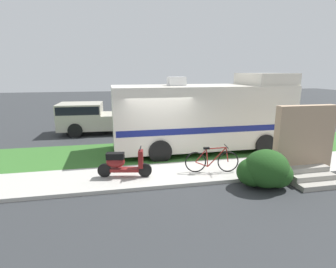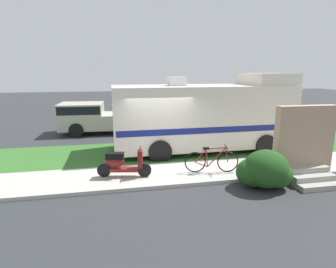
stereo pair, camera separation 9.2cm
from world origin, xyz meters
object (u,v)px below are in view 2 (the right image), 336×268
pickup_truck_near (99,117)px  bottle_spare (295,158)px  motorhome_rv (205,115)px  bicycle (212,161)px  scooter (122,163)px  bottle_green (249,160)px

pickup_truck_near → bottle_spare: (7.51, -7.08, -0.69)m
motorhome_rv → bottle_spare: bearing=-41.8°
bicycle → bottle_spare: 3.53m
motorhome_rv → bottle_spare: motorhome_rv is taller
bicycle → pickup_truck_near: bearing=118.1°
bicycle → bottle_spare: bearing=7.3°
motorhome_rv → bicycle: size_ratio=4.27×
bicycle → bottle_spare: (3.49, 0.45, -0.28)m
bottle_spare → bicycle: bearing=-172.7°
bicycle → pickup_truck_near: size_ratio=0.34×
scooter → bottle_green: scooter is taller
scooter → bicycle: (2.95, -0.18, -0.06)m
scooter → bottle_green: bearing=5.5°
motorhome_rv → bottle_spare: (2.77, -2.47, -1.36)m
bottle_green → bicycle: bearing=-159.8°
motorhome_rv → bottle_green: (1.00, -2.29, -1.37)m
bicycle → bottle_green: bicycle is taller
scooter → pickup_truck_near: size_ratio=0.33×
bicycle → bottle_spare: bicycle is taller
pickup_truck_near → bottle_green: size_ratio=21.66×
scooter → bottle_spare: (6.44, 0.27, -0.34)m
bicycle → motorhome_rv: bearing=76.2°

